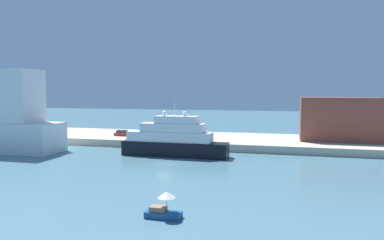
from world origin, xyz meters
TOP-DOWN VIEW (x-y plane):
  - ground at (0.00, 0.00)m, footprint 400.00×400.00m
  - quay_dock at (0.00, 27.82)m, footprint 110.00×23.65m
  - large_yacht at (-0.84, 8.21)m, footprint 22.15×4.11m
  - small_motorboat at (9.71, -26.97)m, footprint 3.79×1.85m
  - harbor_building at (33.69, 29.75)m, footprint 17.87×10.81m
  - parked_car at (-20.05, 23.94)m, footprint 4.31×1.80m
  - person_figure at (-15.63, 23.63)m, footprint 0.36×0.36m
  - mooring_bollard at (4.38, 17.30)m, footprint 0.52×0.52m

SIDE VIEW (x-z plane):
  - ground at x=0.00m, z-range 0.00..0.00m
  - quay_dock at x=0.00m, z-range 0.00..1.74m
  - small_motorboat at x=9.71m, z-range -0.33..2.51m
  - mooring_bollard at x=4.38m, z-range 1.74..2.63m
  - parked_car at x=-20.05m, z-range 1.63..3.14m
  - person_figure at x=-15.63m, z-range 1.67..3.34m
  - large_yacht at x=-0.84m, z-range -2.74..9.37m
  - harbor_building at x=33.69m, z-range 1.74..11.97m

